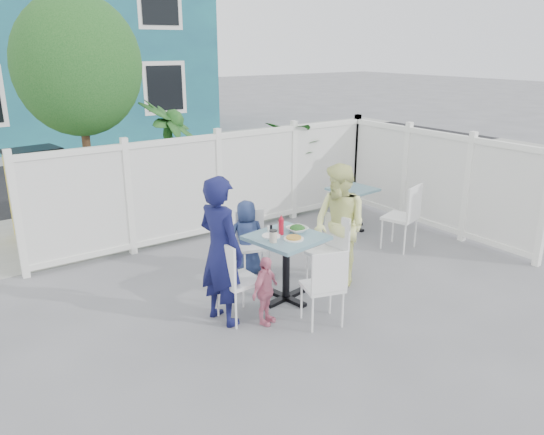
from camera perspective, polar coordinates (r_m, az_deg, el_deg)
ground at (r=6.63m, az=4.13°, el=-7.68°), size 80.00×80.00×0.00m
near_sidewalk at (r=9.66m, az=-10.18°, el=0.51°), size 24.00×2.60×0.01m
street at (r=13.01m, az=-17.18°, el=4.53°), size 24.00×5.00×0.01m
far_sidewalk at (r=15.93m, az=-20.76°, el=6.56°), size 24.00×1.60×0.01m
building at (r=18.89m, az=-26.14°, el=16.75°), size 11.00×6.00×6.00m
fence_back at (r=8.29m, az=-5.71°, el=3.38°), size 5.86×0.08×1.60m
fence_right at (r=8.82m, az=17.08°, el=3.56°), size 0.08×3.66×1.60m
tree at (r=8.21m, az=-20.16°, el=15.05°), size 1.80×1.62×3.59m
utility_cabinet at (r=9.02m, az=-23.90°, el=2.30°), size 0.77×0.60×1.32m
potted_shrub_a at (r=8.63m, az=-10.81°, el=5.41°), size 1.58×1.58×2.06m
potted_shrub_b at (r=9.63m, az=1.02°, el=5.77°), size 1.94×1.96×1.64m
main_table at (r=6.11m, az=1.55°, el=-3.58°), size 0.88×0.88×0.80m
spare_table at (r=8.67m, az=8.64°, el=2.15°), size 0.70×0.70×0.68m
chair_left at (r=5.71m, az=-4.23°, el=-6.17°), size 0.42×0.44×0.93m
chair_right at (r=6.61m, az=6.38°, el=-2.99°), size 0.43×0.44×0.88m
chair_back at (r=6.87m, az=-2.17°, el=-2.26°), size 0.47×0.46×0.84m
chair_near at (r=5.61m, az=5.77°, el=-6.94°), size 0.50×0.49×0.88m
chair_spare at (r=7.89m, az=14.20°, el=0.53°), size 0.55×0.54×0.98m
man at (r=5.61m, az=-5.53°, el=-3.58°), size 0.50×0.66×1.63m
woman at (r=6.57m, az=7.26°, el=-0.86°), size 0.59×0.75×1.52m
boy at (r=6.87m, az=-2.73°, el=-2.20°), size 0.55×0.43×0.99m
toddler at (r=5.69m, az=-0.73°, el=-7.89°), size 0.49×0.35×0.77m
plate_main at (r=5.94m, az=2.35°, el=-2.30°), size 0.23×0.23×0.01m
plate_side at (r=6.03m, az=-0.10°, el=-1.99°), size 0.21×0.21×0.01m
salad_bowl at (r=6.17m, az=2.73°, el=-1.30°), size 0.24×0.24×0.06m
coffee_cup_a at (r=5.84m, az=0.12°, el=-2.07°), size 0.08×0.08×0.13m
coffee_cup_b at (r=6.24m, az=0.95°, el=-0.83°), size 0.07×0.07×0.11m
ketchup_bottle at (r=6.06m, az=0.99°, el=-1.00°), size 0.06×0.06×0.19m
salt_shaker at (r=6.18m, az=-0.40°, el=-1.20°), size 0.03×0.03×0.07m
pepper_shaker at (r=6.21m, az=-0.10°, el=-1.11°), size 0.03×0.03×0.07m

